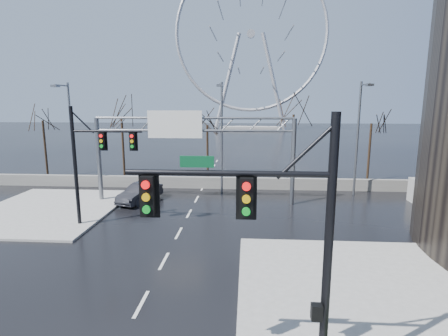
# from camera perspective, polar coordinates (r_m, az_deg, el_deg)

# --- Properties ---
(ground) EXTENTS (260.00, 260.00, 0.00)m
(ground) POSITION_cam_1_polar(r_m,az_deg,el_deg) (15.90, -13.35, -20.79)
(ground) COLOR black
(ground) RESTS_ON ground
(sidewalk_right_ext) EXTENTS (12.00, 10.00, 0.15)m
(sidewalk_right_ext) POSITION_cam_1_polar(r_m,az_deg,el_deg) (17.92, 22.97, -17.29)
(sidewalk_right_ext) COLOR gray
(sidewalk_right_ext) RESTS_ON ground
(sidewalk_far) EXTENTS (10.00, 12.00, 0.15)m
(sidewalk_far) POSITION_cam_1_polar(r_m,az_deg,el_deg) (30.35, -26.80, -6.10)
(sidewalk_far) COLOR gray
(sidewalk_far) RESTS_ON ground
(barrier_wall) EXTENTS (52.00, 0.50, 1.10)m
(barrier_wall) POSITION_cam_1_polar(r_m,az_deg,el_deg) (34.07, -3.53, -2.38)
(barrier_wall) COLOR slate
(barrier_wall) RESTS_ON ground
(signal_mast_near) EXTENTS (5.52, 0.41, 8.00)m
(signal_mast_near) POSITION_cam_1_polar(r_m,az_deg,el_deg) (9.52, 8.75, -10.06)
(signal_mast_near) COLOR black
(signal_mast_near) RESTS_ON ground
(signal_mast_far) EXTENTS (4.72, 0.41, 8.00)m
(signal_mast_far) POSITION_cam_1_polar(r_m,az_deg,el_deg) (24.36, -20.91, 1.95)
(signal_mast_far) COLOR black
(signal_mast_far) RESTS_ON ground
(sign_gantry) EXTENTS (16.36, 0.40, 7.60)m
(sign_gantry) POSITION_cam_1_polar(r_m,az_deg,el_deg) (28.43, -5.69, 4.46)
(sign_gantry) COLOR slate
(sign_gantry) RESTS_ON ground
(streetlight_left) EXTENTS (0.50, 2.55, 10.00)m
(streetlight_left) POSITION_cam_1_polar(r_m,az_deg,el_deg) (35.17, -23.94, 5.94)
(streetlight_left) COLOR slate
(streetlight_left) RESTS_ON ground
(streetlight_mid) EXTENTS (0.50, 2.55, 10.00)m
(streetlight_mid) POSITION_cam_1_polar(r_m,az_deg,el_deg) (31.25, -0.42, 6.37)
(streetlight_mid) COLOR slate
(streetlight_mid) RESTS_ON ground
(streetlight_right) EXTENTS (0.50, 2.55, 10.00)m
(streetlight_right) POSITION_cam_1_polar(r_m,az_deg,el_deg) (32.64, 21.21, 5.83)
(streetlight_right) COLOR slate
(streetlight_right) RESTS_ON ground
(tree_far_left) EXTENTS (3.50, 3.50, 7.00)m
(tree_far_left) POSITION_cam_1_polar(r_m,az_deg,el_deg) (43.21, -27.42, 5.95)
(tree_far_left) COLOR black
(tree_far_left) RESTS_ON ground
(tree_left) EXTENTS (3.75, 3.75, 7.50)m
(tree_left) POSITION_cam_1_polar(r_m,az_deg,el_deg) (38.83, -16.34, 6.91)
(tree_left) COLOR black
(tree_left) RESTS_ON ground
(tree_center) EXTENTS (3.25, 3.25, 6.50)m
(tree_center) POSITION_cam_1_polar(r_m,az_deg,el_deg) (37.78, -2.74, 6.01)
(tree_center) COLOR black
(tree_center) RESTS_ON ground
(tree_right) EXTENTS (3.90, 3.90, 7.80)m
(tree_right) POSITION_cam_1_polar(r_m,az_deg,el_deg) (36.77, 11.25, 7.32)
(tree_right) COLOR black
(tree_right) RESTS_ON ground
(tree_far_right) EXTENTS (3.40, 3.40, 6.80)m
(tree_far_right) POSITION_cam_1_polar(r_m,az_deg,el_deg) (39.14, 22.86, 5.70)
(tree_far_right) COLOR black
(tree_far_right) RESTS_ON ground
(ferris_wheel) EXTENTS (45.00, 6.00, 50.91)m
(ferris_wheel) POSITION_cam_1_polar(r_m,az_deg,el_deg) (109.39, 4.41, 20.04)
(ferris_wheel) COLOR gray
(ferris_wheel) RESTS_ON ground
(car) EXTENTS (3.03, 4.94, 1.54)m
(car) POSITION_cam_1_polar(r_m,az_deg,el_deg) (30.15, -13.56, -3.96)
(car) COLOR black
(car) RESTS_ON ground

